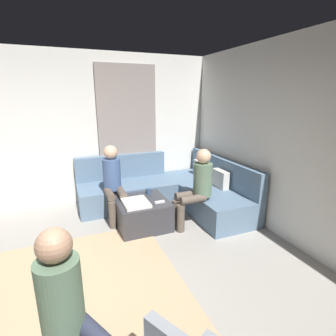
{
  "coord_description": "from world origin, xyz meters",
  "views": [
    {
      "loc": [
        2.01,
        0.15,
        1.94
      ],
      "look_at": [
        -1.63,
        1.63,
        0.85
      ],
      "focal_mm": 27.78,
      "sensor_mm": 36.0,
      "label": 1
    }
  ],
  "objects_px": {
    "sectional_couch": "(171,191)",
    "coffee_mug": "(149,191)",
    "person_on_couch_back": "(197,185)",
    "person_on_armchair": "(69,311)",
    "ottoman": "(142,213)",
    "person_on_couch_side": "(113,180)",
    "game_remote": "(160,202)"
  },
  "relations": [
    {
      "from": "sectional_couch",
      "to": "ottoman",
      "type": "relative_size",
      "value": 3.36
    },
    {
      "from": "person_on_couch_back",
      "to": "person_on_couch_side",
      "type": "xyz_separation_m",
      "value": [
        -0.7,
        -1.11,
        0.0
      ]
    },
    {
      "from": "ottoman",
      "to": "person_on_armchair",
      "type": "relative_size",
      "value": 0.64
    },
    {
      "from": "sectional_couch",
      "to": "person_on_couch_back",
      "type": "xyz_separation_m",
      "value": [
        0.85,
        0.06,
        0.38
      ]
    },
    {
      "from": "coffee_mug",
      "to": "person_on_armchair",
      "type": "height_order",
      "value": "person_on_armchair"
    },
    {
      "from": "person_on_couch_side",
      "to": "sectional_couch",
      "type": "bearing_deg",
      "value": -172.06
    },
    {
      "from": "sectional_couch",
      "to": "person_on_couch_side",
      "type": "relative_size",
      "value": 2.12
    },
    {
      "from": "person_on_armchair",
      "to": "person_on_couch_back",
      "type": "bearing_deg",
      "value": -163.96
    },
    {
      "from": "ottoman",
      "to": "person_on_couch_side",
      "type": "xyz_separation_m",
      "value": [
        -0.42,
        -0.34,
        0.45
      ]
    },
    {
      "from": "sectional_couch",
      "to": "game_remote",
      "type": "xyz_separation_m",
      "value": [
        0.74,
        -0.5,
        0.15
      ]
    },
    {
      "from": "person_on_couch_back",
      "to": "person_on_couch_side",
      "type": "relative_size",
      "value": 1.0
    },
    {
      "from": "sectional_couch",
      "to": "coffee_mug",
      "type": "height_order",
      "value": "sectional_couch"
    },
    {
      "from": "person_on_armchair",
      "to": "person_on_couch_side",
      "type": "bearing_deg",
      "value": -134.34
    },
    {
      "from": "ottoman",
      "to": "game_remote",
      "type": "relative_size",
      "value": 5.07
    },
    {
      "from": "person_on_couch_back",
      "to": "person_on_armchair",
      "type": "relative_size",
      "value": 1.02
    },
    {
      "from": "sectional_couch",
      "to": "coffee_mug",
      "type": "relative_size",
      "value": 26.84
    },
    {
      "from": "person_on_couch_side",
      "to": "person_on_armchair",
      "type": "height_order",
      "value": "person_on_couch_side"
    },
    {
      "from": "person_on_couch_back",
      "to": "person_on_armchair",
      "type": "xyz_separation_m",
      "value": [
        1.77,
        -1.86,
        -0.01
      ]
    },
    {
      "from": "coffee_mug",
      "to": "person_on_couch_side",
      "type": "height_order",
      "value": "person_on_couch_side"
    },
    {
      "from": "person_on_couch_back",
      "to": "coffee_mug",
      "type": "bearing_deg",
      "value": 49.69
    },
    {
      "from": "ottoman",
      "to": "person_on_couch_side",
      "type": "bearing_deg",
      "value": -140.98
    },
    {
      "from": "coffee_mug",
      "to": "game_remote",
      "type": "relative_size",
      "value": 0.63
    },
    {
      "from": "sectional_couch",
      "to": "coffee_mug",
      "type": "distance_m",
      "value": 0.67
    },
    {
      "from": "ottoman",
      "to": "person_on_couch_side",
      "type": "distance_m",
      "value": 0.7
    },
    {
      "from": "sectional_couch",
      "to": "ottoman",
      "type": "xyz_separation_m",
      "value": [
        0.56,
        -0.72,
        -0.07
      ]
    },
    {
      "from": "ottoman",
      "to": "game_remote",
      "type": "xyz_separation_m",
      "value": [
        0.18,
        0.22,
        0.22
      ]
    },
    {
      "from": "coffee_mug",
      "to": "person_on_armchair",
      "type": "bearing_deg",
      "value": -28.95
    },
    {
      "from": "person_on_couch_side",
      "to": "game_remote",
      "type": "bearing_deg",
      "value": 133.06
    },
    {
      "from": "coffee_mug",
      "to": "game_remote",
      "type": "distance_m",
      "value": 0.4
    },
    {
      "from": "person_on_couch_back",
      "to": "person_on_couch_side",
      "type": "distance_m",
      "value": 1.32
    },
    {
      "from": "game_remote",
      "to": "person_on_couch_back",
      "type": "distance_m",
      "value": 0.61
    },
    {
      "from": "sectional_couch",
      "to": "coffee_mug",
      "type": "xyz_separation_m",
      "value": [
        0.34,
        -0.54,
        0.19
      ]
    }
  ]
}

